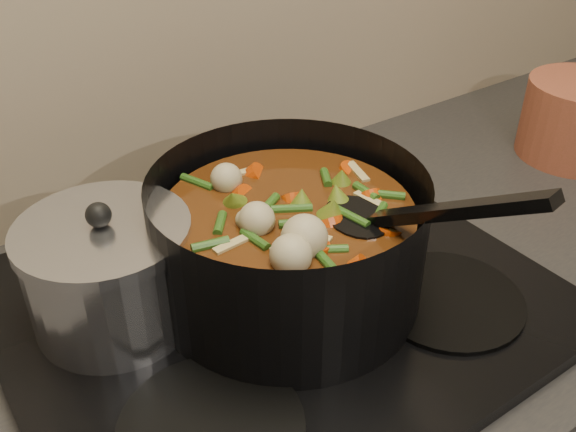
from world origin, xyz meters
TOP-DOWN VIEW (x-y plane):
  - stovetop at (0.00, 1.93)m, footprint 0.62×0.54m
  - stockpot at (0.02, 1.92)m, footprint 0.32×0.41m
  - saucepan at (-0.17, 2.00)m, footprint 0.19×0.19m

SIDE VIEW (x-z plane):
  - stovetop at x=0.00m, z-range 0.91..0.93m
  - saucepan at x=-0.17m, z-range 0.92..1.07m
  - stockpot at x=0.02m, z-range 0.89..1.12m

